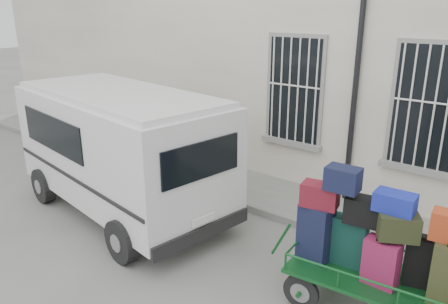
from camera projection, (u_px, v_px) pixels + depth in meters
ground at (223, 246)px, 7.58m from camera, size 80.00×80.00×0.00m
building at (362, 47)px, 10.71m from camera, size 24.00×5.15×6.00m
sidewalk at (288, 200)px, 9.19m from camera, size 24.00×1.70×0.15m
luggage_cart at (376, 249)px, 5.63m from camera, size 2.71×1.24×2.03m
van at (121, 145)px, 8.44m from camera, size 5.14×2.78×2.47m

